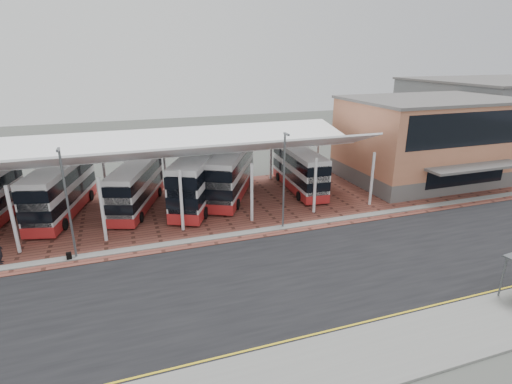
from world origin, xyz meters
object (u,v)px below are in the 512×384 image
bus_3 (200,179)px  bus_5 (299,170)px  bus_2 (137,187)px  bus_4 (231,173)px  bus_1 (61,190)px  terminal (428,139)px

bus_3 → bus_5: bus_3 is taller
bus_2 → bus_4: size_ratio=0.91×
bus_1 → bus_2: (6.43, -0.64, -0.17)m
terminal → bus_3: 26.44m
bus_1 → bus_2: bearing=8.5°
terminal → bus_2: size_ratio=1.75×
bus_2 → bus_4: 9.25m
bus_3 → bus_4: 3.57m
terminal → bus_2: bearing=178.4°
terminal → bus_1: 38.69m
bus_1 → bus_3: 12.30m
bus_5 → bus_3: bearing=-172.2°
bus_2 → bus_3: size_ratio=0.88×
bus_4 → bus_5: size_ratio=1.08×
bus_4 → bus_5: bearing=24.8°
bus_2 → bus_4: bus_4 is taller
bus_1 → bus_4: bus_4 is taller
bus_2 → bus_5: bearing=20.2°
terminal → bus_4: size_ratio=1.60×
terminal → bus_1: bearing=177.8°
bus_4 → bus_5: bus_4 is taller
terminal → bus_3: size_ratio=1.54×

